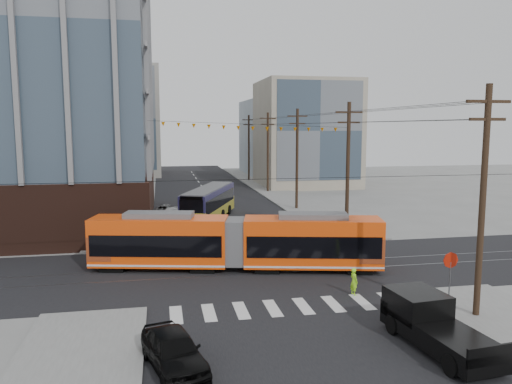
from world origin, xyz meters
The scene contains 17 objects.
ground centered at (0.00, 0.00, 0.00)m, with size 160.00×160.00×0.00m, color slate.
bg_bldg_nw_near centered at (-17.00, 52.00, 9.00)m, with size 18.00×16.00×18.00m, color #8C99A5.
bg_bldg_ne_near centered at (16.00, 48.00, 8.00)m, with size 14.00×14.00×16.00m, color gray.
bg_bldg_nw_far centered at (-14.00, 72.00, 10.00)m, with size 16.00×18.00×20.00m, color gray.
bg_bldg_ne_far centered at (18.00, 68.00, 7.00)m, with size 16.00×16.00×14.00m, color #8C99A5.
utility_pole_near centered at (8.50, -6.00, 5.50)m, with size 0.30×0.30×11.00m, color black.
utility_pole_far centered at (8.50, 56.00, 5.50)m, with size 0.30×0.30×11.00m, color black.
streetcar centered at (-1.58, 4.20, 1.77)m, with size 18.35×2.58×3.54m, color #F0460B, non-canonical shape.
city_bus centered at (-1.57, 21.76, 1.63)m, with size 2.49×11.48×3.25m, color #1F1B42, non-canonical shape.
pickup_truck centered at (4.84, -8.90, 0.98)m, with size 2.07×5.80×1.97m, color black, non-canonical shape.
black_sedan centered at (-5.85, -8.44, 0.74)m, with size 1.76×4.37×1.49m, color black.
parked_car_silver centered at (-5.72, 11.26, 0.83)m, with size 1.77×5.07×1.67m, color #B2B2B3.
parked_car_white centered at (-5.12, 20.88, 0.75)m, with size 2.09×5.14×1.49m, color silver.
parked_car_grey centered at (-5.72, 24.63, 0.61)m, with size 2.04×4.42×1.23m, color #555555.
pedestrian centered at (3.97, -1.85, 0.75)m, with size 0.55×0.36×1.50m, color #A2FB20.
stop_sign centered at (7.85, -4.72, 1.36)m, with size 0.83×0.83×2.72m, color #B51806, non-canonical shape.
jersey_barrier centered at (8.30, 13.58, 0.39)m, with size 0.89×3.93×0.79m, color gray.
Camera 1 is at (-6.18, -26.48, 9.07)m, focal length 35.00 mm.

